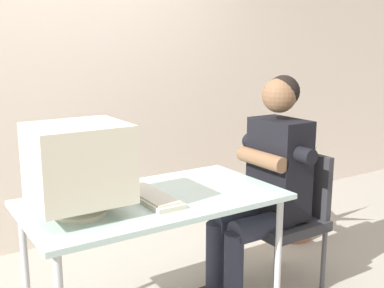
{
  "coord_description": "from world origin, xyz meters",
  "views": [
    {
      "loc": [
        -1.07,
        -2.02,
        1.49
      ],
      "look_at": [
        0.23,
        0.0,
        0.98
      ],
      "focal_mm": 44.08,
      "sensor_mm": 36.0,
      "label": 1
    }
  ],
  "objects_px": {
    "person_seated": "(266,179)",
    "office_chair": "(287,211)",
    "desk": "(155,208)",
    "keyboard": "(151,197)",
    "potted_plant": "(293,204)",
    "crt_monitor": "(79,164)"
  },
  "relations": [
    {
      "from": "person_seated",
      "to": "office_chair",
      "type": "bearing_deg",
      "value": -0.0
    },
    {
      "from": "desk",
      "to": "crt_monitor",
      "type": "relative_size",
      "value": 3.03
    },
    {
      "from": "potted_plant",
      "to": "person_seated",
      "type": "bearing_deg",
      "value": -145.76
    },
    {
      "from": "keyboard",
      "to": "office_chair",
      "type": "bearing_deg",
      "value": 0.42
    },
    {
      "from": "keyboard",
      "to": "office_chair",
      "type": "height_order",
      "value": "office_chair"
    },
    {
      "from": "office_chair",
      "to": "potted_plant",
      "type": "bearing_deg",
      "value": 42.29
    },
    {
      "from": "crt_monitor",
      "to": "keyboard",
      "type": "bearing_deg",
      "value": 2.99
    },
    {
      "from": "crt_monitor",
      "to": "person_seated",
      "type": "relative_size",
      "value": 0.33
    },
    {
      "from": "office_chair",
      "to": "keyboard",
      "type": "bearing_deg",
      "value": -179.58
    },
    {
      "from": "desk",
      "to": "potted_plant",
      "type": "relative_size",
      "value": 1.72
    },
    {
      "from": "desk",
      "to": "potted_plant",
      "type": "distance_m",
      "value": 1.59
    },
    {
      "from": "desk",
      "to": "crt_monitor",
      "type": "bearing_deg",
      "value": -173.96
    },
    {
      "from": "crt_monitor",
      "to": "potted_plant",
      "type": "relative_size",
      "value": 0.57
    },
    {
      "from": "desk",
      "to": "crt_monitor",
      "type": "distance_m",
      "value": 0.5
    },
    {
      "from": "desk",
      "to": "person_seated",
      "type": "distance_m",
      "value": 0.74
    },
    {
      "from": "keyboard",
      "to": "potted_plant",
      "type": "distance_m",
      "value": 1.65
    },
    {
      "from": "office_chair",
      "to": "desk",
      "type": "bearing_deg",
      "value": 179.02
    },
    {
      "from": "crt_monitor",
      "to": "office_chair",
      "type": "bearing_deg",
      "value": 1.14
    },
    {
      "from": "person_seated",
      "to": "keyboard",
      "type": "bearing_deg",
      "value": -179.47
    },
    {
      "from": "desk",
      "to": "keyboard",
      "type": "relative_size",
      "value": 3.0
    },
    {
      "from": "office_chair",
      "to": "crt_monitor",
      "type": "bearing_deg",
      "value": -178.86
    },
    {
      "from": "office_chair",
      "to": "potted_plant",
      "type": "distance_m",
      "value": 0.76
    }
  ]
}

